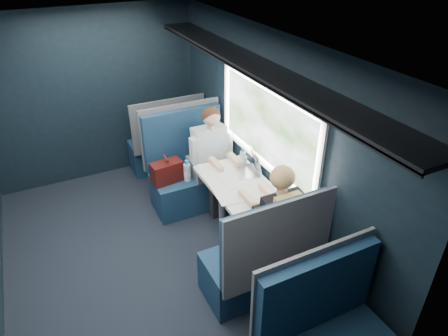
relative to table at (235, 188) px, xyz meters
name	(u,v)px	position (x,y,z in m)	size (l,w,h in m)	color
ground	(149,263)	(-1.03, 0.00, -0.67)	(2.80, 4.20, 0.01)	black
room_shell	(135,139)	(-1.01, 0.00, 0.81)	(3.00, 4.40, 2.40)	black
table	(235,188)	(0.00, 0.00, 0.00)	(0.62, 1.00, 0.74)	#54565E
seat_bay_near	(189,173)	(-0.20, 0.87, -0.24)	(1.04, 0.62, 1.26)	#0D233C
seat_bay_far	(261,262)	(-0.18, -0.87, -0.25)	(1.04, 0.62, 1.26)	#0D233C
seat_row_front	(166,144)	(-0.18, 1.80, -0.25)	(1.04, 0.51, 1.16)	#0D233C
man	(213,154)	(0.07, 0.70, 0.06)	(0.53, 0.56, 1.32)	black
woman	(276,218)	(0.07, -0.71, 0.06)	(0.53, 0.56, 1.32)	black
papers	(234,179)	(0.02, 0.05, 0.08)	(0.59, 0.86, 0.01)	white
laptop	(251,166)	(0.26, 0.12, 0.14)	(0.31, 0.36, 0.24)	silver
bottle_small	(243,158)	(0.23, 0.26, 0.18)	(0.07, 0.07, 0.23)	silver
cup	(244,160)	(0.29, 0.32, 0.12)	(0.06, 0.06, 0.08)	white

